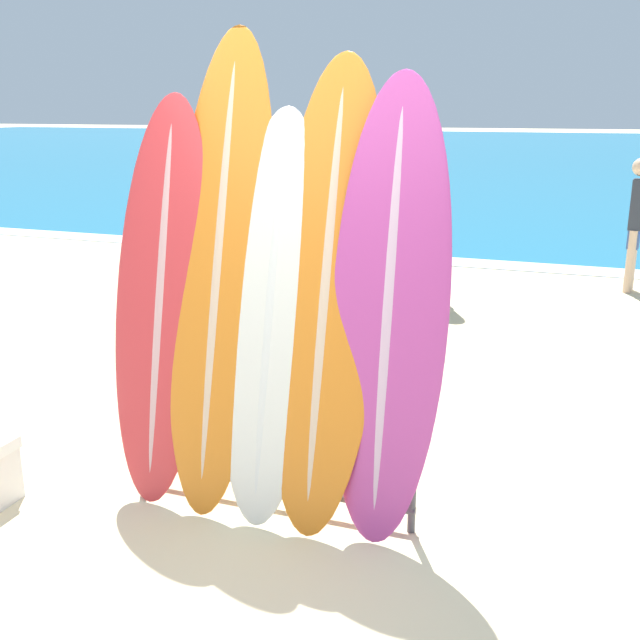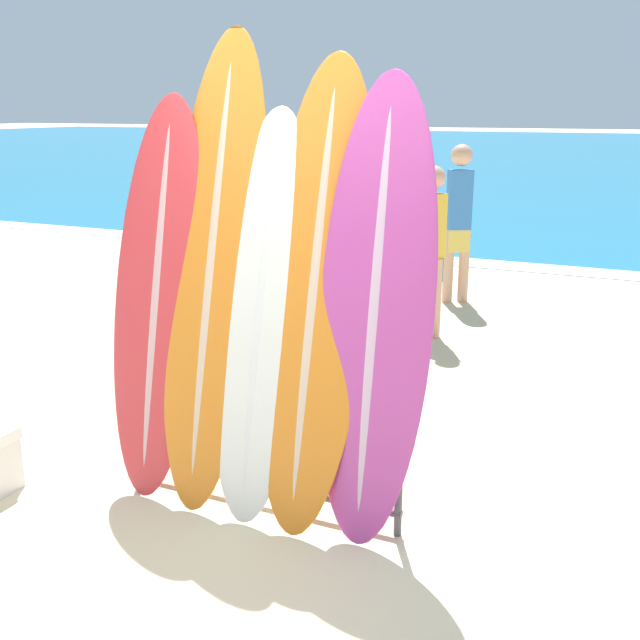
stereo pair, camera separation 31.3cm
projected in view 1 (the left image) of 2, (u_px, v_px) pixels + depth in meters
ground_plane at (239, 585)px, 3.42m from camera, size 160.00×160.00×0.00m
ocean_water at (568, 152)px, 36.87m from camera, size 120.00×60.00×0.01m
surfboard_rack at (269, 430)px, 3.98m from camera, size 1.62×0.04×0.82m
surfboard_slot_0 at (162, 301)px, 4.05m from camera, size 0.58×0.55×2.19m
surfboard_slot_1 at (220, 273)px, 3.93m from camera, size 0.58×0.71×2.53m
surfboard_slot_2 at (271, 318)px, 3.84m from camera, size 0.54×0.60×2.12m
surfboard_slot_3 at (327, 297)px, 3.74m from camera, size 0.59×0.68×2.38m
surfboard_slot_4 at (389, 314)px, 3.61m from camera, size 0.59×0.47×2.28m
person_near_water at (636, 220)px, 8.65m from camera, size 0.21×0.26×1.55m
person_mid_beach at (411, 244)px, 7.00m from camera, size 0.27×0.23×1.60m
person_far_left at (433, 217)px, 8.24m from camera, size 0.30×0.27×1.73m
person_far_right at (321, 271)px, 5.75m from camera, size 0.28×0.26×1.63m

